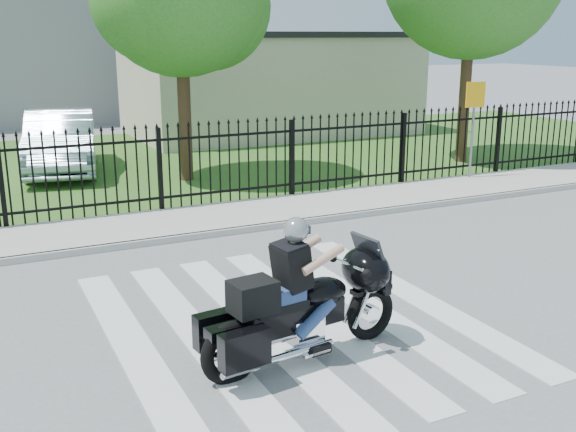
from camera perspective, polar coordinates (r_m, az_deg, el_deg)
name	(u,v)px	position (r m, az deg, el deg)	size (l,w,h in m)	color
ground	(288,321)	(8.88, 0.03, -8.88)	(120.00, 120.00, 0.00)	slate
crosswalk	(288,321)	(8.87, 0.03, -8.84)	(5.00, 5.50, 0.01)	silver
sidewalk	(176,223)	(13.28, -9.45, -0.59)	(40.00, 2.00, 0.12)	#ADAAA3
curb	(192,236)	(12.36, -8.12, -1.73)	(40.00, 0.12, 0.12)	#ADAAA3
grass_strip	(104,165)	(19.94, -15.28, 4.19)	(40.00, 12.00, 0.02)	#365F20
iron_fence	(160,171)	(14.02, -10.78, 3.72)	(26.00, 0.04, 1.80)	black
building_low	(270,86)	(25.64, -1.58, 10.97)	(10.00, 6.00, 3.50)	beige
building_low_roof	(269,35)	(25.57, -1.61, 15.10)	(10.20, 6.20, 0.20)	black
motorcycle_rider	(300,302)	(7.61, 1.00, -7.28)	(2.63, 1.04, 1.74)	black
parked_car	(61,141)	(19.13, -18.66, 6.01)	(1.73, 4.96, 1.64)	#A6C1D1
traffic_sign	(474,110)	(17.37, 15.50, 8.66)	(0.52, 0.11, 2.38)	slate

